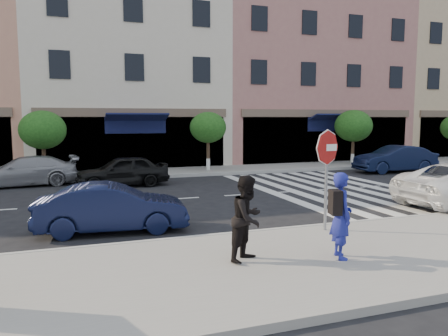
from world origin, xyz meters
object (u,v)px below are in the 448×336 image
(walker, at_px, (248,218))
(car_far_mid, at_px, (122,171))
(photographer, at_px, (341,215))
(car_near_mid, at_px, (112,208))
(car_far_right, at_px, (395,159))
(car_far_left, at_px, (25,171))
(stop_sign, at_px, (327,157))

(walker, bearing_deg, car_far_mid, 58.51)
(photographer, relative_size, car_near_mid, 0.45)
(walker, xyz_separation_m, car_far_mid, (-1.11, 11.07, -0.32))
(car_far_mid, height_order, car_far_right, car_far_right)
(car_far_left, height_order, car_far_mid, car_far_mid)
(walker, bearing_deg, photographer, -52.34)
(car_far_mid, bearing_deg, car_near_mid, -10.94)
(walker, distance_m, car_far_mid, 11.13)
(walker, bearing_deg, car_far_left, 74.53)
(car_far_left, distance_m, car_far_right, 18.11)
(car_far_mid, distance_m, car_far_right, 14.15)
(car_near_mid, xyz_separation_m, car_far_mid, (1.10, 7.47, 0.03))
(car_near_mid, distance_m, car_far_right, 16.98)
(stop_sign, bearing_deg, car_far_mid, 111.43)
(car_far_right, bearing_deg, stop_sign, -42.61)
(photographer, height_order, walker, photographer)
(car_far_mid, bearing_deg, car_far_right, 87.44)
(stop_sign, height_order, walker, stop_sign)
(car_near_mid, bearing_deg, photographer, -130.03)
(stop_sign, distance_m, car_far_right, 14.21)
(photographer, bearing_deg, car_near_mid, 59.15)
(photographer, bearing_deg, car_far_left, 42.34)
(car_near_mid, bearing_deg, car_far_left, 23.07)
(car_far_right, bearing_deg, walker, -45.11)
(stop_sign, bearing_deg, car_far_right, 42.90)
(car_far_left, bearing_deg, walker, 16.67)
(car_far_mid, bearing_deg, walker, 3.14)
(photographer, bearing_deg, car_far_right, -29.42)
(walker, distance_m, car_far_right, 17.11)
(car_near_mid, relative_size, car_far_mid, 0.98)
(car_far_mid, xyz_separation_m, car_far_right, (14.15, 0.00, 0.06))
(stop_sign, relative_size, car_far_left, 0.57)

